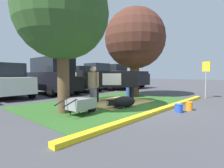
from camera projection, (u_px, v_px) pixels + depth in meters
name	position (u px, v px, depth m)	size (l,w,h in m)	color
ground_plane	(139.00, 106.00, 7.50)	(80.00, 80.00, 0.00)	#424247
grass_island	(111.00, 103.00, 8.45)	(8.00, 5.13, 0.02)	#2D5B23
curb_yellow	(163.00, 109.00, 6.63)	(9.20, 0.24, 0.12)	yellow
hay_bedding	(117.00, 102.00, 8.52)	(3.20, 2.40, 0.04)	tan
shade_tree_left	(62.00, 13.00, 6.04)	(3.27, 3.27, 5.18)	brown
shade_tree_right	(135.00, 39.00, 10.62)	(3.70, 3.70, 5.43)	#4C3823
cow_holstein	(112.00, 79.00, 8.64)	(2.47, 2.49, 1.59)	black
calf_lying	(123.00, 102.00, 7.17)	(1.33, 0.82, 0.48)	black
person_handler	(93.00, 87.00, 6.68)	(0.34, 0.53, 1.70)	slate
person_visitor_near	(128.00, 83.00, 10.01)	(0.34, 0.53, 1.63)	#23478C
person_visitor_far	(95.00, 84.00, 9.69)	(0.52, 0.34, 1.54)	black
wheelbarrow	(82.00, 104.00, 5.91)	(1.61, 0.66, 0.63)	gray
parking_sign	(206.00, 73.00, 9.81)	(0.14, 0.44, 2.10)	#99999E
bucket_blue	(179.00, 108.00, 6.33)	(0.30, 0.30, 0.31)	blue
bucket_orange	(189.00, 106.00, 6.68)	(0.27, 0.27, 0.33)	orange
hatchback_white	(5.00, 81.00, 10.20)	(2.02, 4.40, 2.02)	silver
suv_black	(52.00, 76.00, 12.05)	(2.13, 4.60, 2.52)	black
sedan_silver	(79.00, 79.00, 14.24)	(2.02, 4.40, 2.02)	#4C5156
pickup_truck_maroon	(103.00, 77.00, 16.42)	(2.23, 5.40, 2.42)	silver
pickup_truck_black	(122.00, 77.00, 18.19)	(2.23, 5.40, 2.42)	black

